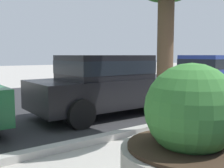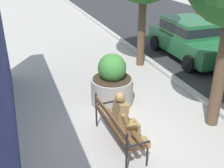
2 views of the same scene
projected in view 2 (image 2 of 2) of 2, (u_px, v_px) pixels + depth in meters
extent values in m
plane|color=#ADA8A0|center=(121.00, 135.00, 6.66)|extent=(80.00, 80.00, 0.00)
cube|color=#B2AFA8|center=(219.00, 111.00, 7.54)|extent=(60.00, 0.20, 0.12)
cube|color=brown|center=(113.00, 129.00, 6.11)|extent=(1.70, 0.18, 0.04)
cube|color=brown|center=(121.00, 127.00, 6.18)|extent=(1.70, 0.18, 0.04)
cube|color=brown|center=(128.00, 126.00, 6.24)|extent=(1.70, 0.18, 0.04)
cube|color=brown|center=(110.00, 124.00, 6.01)|extent=(1.70, 0.10, 0.11)
cube|color=brown|center=(110.00, 115.00, 5.91)|extent=(1.70, 0.10, 0.11)
cylinder|color=black|center=(114.00, 115.00, 7.07)|extent=(0.04, 0.04, 0.45)
cylinder|color=black|center=(96.00, 110.00, 6.80)|extent=(0.04, 0.04, 0.95)
cube|color=black|center=(106.00, 103.00, 6.83)|extent=(0.05, 0.48, 0.03)
cylinder|color=black|center=(147.00, 157.00, 5.61)|extent=(0.04, 0.04, 0.45)
cylinder|color=black|center=(127.00, 154.00, 5.34)|extent=(0.04, 0.04, 0.95)
cube|color=black|center=(139.00, 144.00, 5.37)|extent=(0.05, 0.48, 0.03)
cube|color=olive|center=(124.00, 124.00, 6.11)|extent=(0.35, 0.33, 0.16)
cube|color=olive|center=(120.00, 113.00, 5.93)|extent=(0.37, 0.30, 0.55)
sphere|color=olive|center=(120.00, 97.00, 5.76)|extent=(0.22, 0.22, 0.22)
cylinder|color=olive|center=(117.00, 110.00, 6.14)|extent=(0.10, 0.18, 0.29)
cylinder|color=olive|center=(122.00, 114.00, 6.27)|extent=(0.09, 0.27, 0.10)
cylinder|color=olive|center=(125.00, 120.00, 5.78)|extent=(0.10, 0.18, 0.29)
cylinder|color=olive|center=(131.00, 125.00, 5.89)|extent=(0.09, 0.27, 0.10)
cylinder|color=olive|center=(128.00, 122.00, 6.25)|extent=(0.14, 0.37, 0.14)
cylinder|color=olive|center=(135.00, 130.00, 6.43)|extent=(0.11, 0.11, 0.50)
cube|color=olive|center=(137.00, 137.00, 6.54)|extent=(0.12, 0.24, 0.07)
cylinder|color=olive|center=(131.00, 126.00, 6.10)|extent=(0.14, 0.37, 0.14)
cylinder|color=olive|center=(138.00, 134.00, 6.28)|extent=(0.11, 0.11, 0.50)
cube|color=olive|center=(140.00, 141.00, 6.39)|extent=(0.12, 0.24, 0.07)
cube|color=olive|center=(144.00, 142.00, 6.28)|extent=(0.29, 0.19, 0.16)
cylinder|color=gray|center=(112.00, 91.00, 7.94)|extent=(1.21, 1.21, 0.76)
cylinder|color=#38281C|center=(112.00, 79.00, 7.77)|extent=(1.09, 1.09, 0.03)
sphere|color=#387A33|center=(112.00, 68.00, 7.63)|extent=(0.80, 0.80, 0.80)
cylinder|color=brown|center=(141.00, 30.00, 10.19)|extent=(0.29, 0.29, 2.77)
cylinder|color=brown|center=(221.00, 73.00, 6.51)|extent=(0.30, 0.30, 2.86)
cube|color=#236638|center=(190.00, 43.00, 11.28)|extent=(4.13, 1.78, 0.70)
cube|color=#236638|center=(189.00, 27.00, 11.12)|extent=(2.16, 1.60, 0.60)
cube|color=black|center=(189.00, 27.00, 11.12)|extent=(2.17, 1.62, 0.33)
cylinder|color=black|center=(189.00, 64.00, 10.02)|extent=(0.64, 0.23, 0.64)
cylinder|color=black|center=(188.00, 39.00, 12.79)|extent=(0.64, 0.23, 0.64)
cylinder|color=black|center=(156.00, 43.00, 12.28)|extent=(0.64, 0.23, 0.64)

